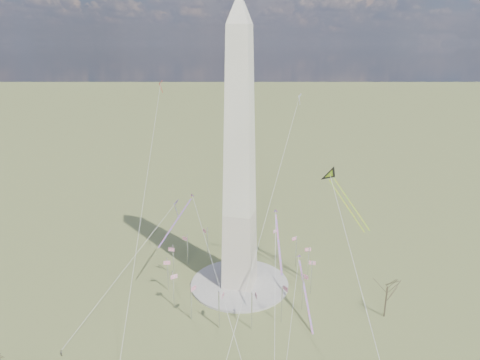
% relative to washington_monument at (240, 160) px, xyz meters
% --- Properties ---
extents(ground, '(2000.00, 2000.00, 0.00)m').
position_rel_washington_monument_xyz_m(ground, '(0.00, 0.00, -47.95)').
color(ground, brown).
rests_on(ground, ground).
extents(plaza, '(36.00, 36.00, 0.80)m').
position_rel_washington_monument_xyz_m(plaza, '(0.00, 0.00, -47.55)').
color(plaza, '#A19D93').
rests_on(plaza, ground).
extents(washington_monument, '(15.56, 15.56, 100.00)m').
position_rel_washington_monument_xyz_m(washington_monument, '(0.00, 0.00, 0.00)').
color(washington_monument, '#C2B3A3').
rests_on(washington_monument, plaza).
extents(flagpole_ring, '(54.40, 54.40, 13.00)m').
position_rel_washington_monument_xyz_m(flagpole_ring, '(-0.00, -0.00, -40.68)').
color(flagpole_ring, white).
rests_on(flagpole_ring, ground).
extents(tree_near, '(9.43, 9.43, 16.50)m').
position_rel_washington_monument_xyz_m(tree_near, '(50.65, -7.08, -36.19)').
color(tree_near, '#4E442F').
rests_on(tree_near, ground).
extents(person_west, '(1.00, 0.90, 1.70)m').
position_rel_washington_monument_xyz_m(person_west, '(-40.22, -49.04, -47.10)').
color(person_west, gray).
rests_on(person_west, ground).
extents(kite_delta_black, '(18.19, 18.52, 17.43)m').
position_rel_washington_monument_xyz_m(kite_delta_black, '(30.56, 8.21, -6.55)').
color(kite_delta_black, black).
rests_on(kite_delta_black, ground).
extents(kite_diamond_purple, '(1.80, 3.02, 9.31)m').
position_rel_washington_monument_xyz_m(kite_diamond_purple, '(-28.42, 10.97, -23.02)').
color(kite_diamond_purple, '#3B1562').
rests_on(kite_diamond_purple, ground).
extents(kite_streamer_left, '(6.75, 19.67, 13.82)m').
position_rel_washington_monument_xyz_m(kite_streamer_left, '(15.09, -9.49, -21.17)').
color(kite_streamer_left, '#F14526').
rests_on(kite_streamer_left, ground).
extents(kite_streamer_mid, '(7.04, 19.35, 13.66)m').
position_rel_washington_monument_xyz_m(kite_streamer_mid, '(-20.52, -4.05, -20.17)').
color(kite_streamer_mid, '#F14526').
rests_on(kite_streamer_mid, ground).
extents(kite_streamer_right, '(9.08, 22.90, 16.32)m').
position_rel_washington_monument_xyz_m(kite_streamer_right, '(24.02, -8.13, -38.54)').
color(kite_streamer_right, '#F14526').
rests_on(kite_streamer_right, ground).
extents(kite_small_red, '(1.31, 2.20, 5.17)m').
position_rel_washington_monument_xyz_m(kite_small_red, '(-42.89, 34.52, 21.13)').
color(kite_small_red, red).
rests_on(kite_small_red, ground).
extents(kite_small_white, '(1.50, 1.83, 4.83)m').
position_rel_washington_monument_xyz_m(kite_small_white, '(14.25, 45.87, 16.17)').
color(kite_small_white, silver).
rests_on(kite_small_white, ground).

